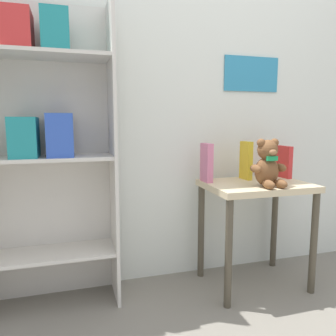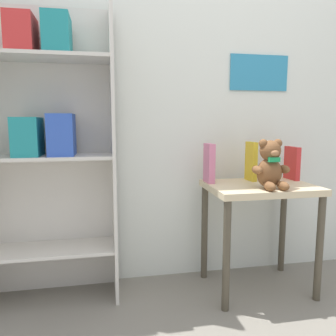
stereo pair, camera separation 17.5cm
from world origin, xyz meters
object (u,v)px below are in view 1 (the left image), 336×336
(book_standing_pink, at_px, (207,163))
(display_table, at_px, (256,201))
(teddy_bear, at_px, (268,165))
(bookshelf_side, at_px, (43,137))
(book_standing_yellow, at_px, (246,160))
(book_standing_red, at_px, (284,162))

(book_standing_pink, bearing_deg, display_table, -23.64)
(teddy_bear, bearing_deg, book_standing_pink, 139.56)
(bookshelf_side, relative_size, display_table, 2.54)
(book_standing_yellow, bearing_deg, bookshelf_side, 176.72)
(bookshelf_side, relative_size, book_standing_pink, 6.99)
(teddy_bear, height_order, book_standing_yellow, teddy_bear)
(bookshelf_side, xyz_separation_m, book_standing_pink, (0.91, -0.02, -0.16))
(display_table, height_order, teddy_bear, teddy_bear)
(book_standing_pink, distance_m, book_standing_red, 0.54)
(book_standing_red, bearing_deg, book_standing_pink, 179.73)
(book_standing_pink, bearing_deg, teddy_bear, -40.22)
(book_standing_red, bearing_deg, display_table, -156.34)
(display_table, relative_size, teddy_bear, 2.38)
(bookshelf_side, bearing_deg, book_standing_yellow, -0.74)
(display_table, xyz_separation_m, book_standing_pink, (-0.27, 0.12, 0.22))
(teddy_bear, xyz_separation_m, book_standing_pink, (-0.27, 0.23, -0.01))
(display_table, bearing_deg, book_standing_yellow, 90.00)
(display_table, distance_m, book_standing_pink, 0.37)
(display_table, bearing_deg, teddy_bear, -90.26)
(bookshelf_side, distance_m, teddy_bear, 1.21)
(display_table, bearing_deg, book_standing_pink, 156.14)
(display_table, distance_m, book_standing_red, 0.36)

